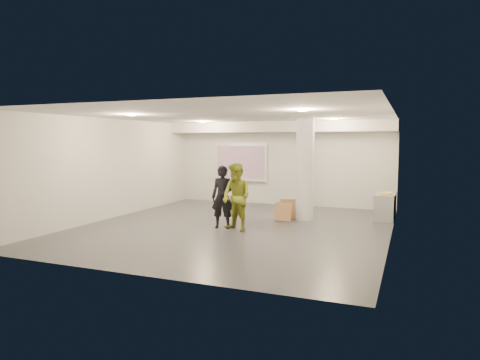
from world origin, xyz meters
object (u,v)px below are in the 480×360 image
at_px(column, 305,169).
at_px(credenza, 385,206).
at_px(woman, 223,197).
at_px(projection_screen, 241,162).
at_px(man, 236,197).

bearing_deg(column, credenza, 24.03).
relative_size(column, woman, 1.79).
height_order(projection_screen, man, projection_screen).
height_order(column, woman, column).
bearing_deg(credenza, column, -154.77).
bearing_deg(woman, projection_screen, 92.36).
relative_size(projection_screen, man, 1.19).
xyz_separation_m(column, man, (-1.27, -2.23, -0.62)).
bearing_deg(woman, column, 35.56).
height_order(column, man, column).
xyz_separation_m(credenza, woman, (-3.96, -3.02, 0.45)).
bearing_deg(column, man, -119.65).
xyz_separation_m(credenza, man, (-3.49, -3.21, 0.50)).
bearing_deg(projection_screen, man, -69.40).
distance_m(projection_screen, man, 5.25).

